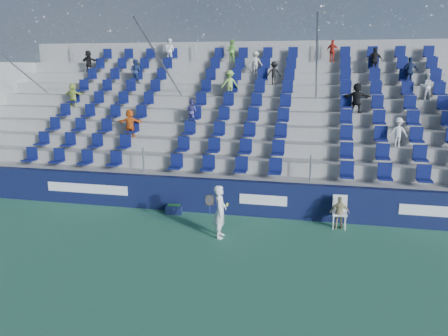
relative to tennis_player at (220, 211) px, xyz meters
name	(u,v)px	position (x,y,z in m)	size (l,w,h in m)	color
ground	(195,249)	(-0.48, -1.00, -0.80)	(70.00, 70.00, 0.00)	#317253
sponsor_wall	(221,196)	(-0.48, 2.15, -0.20)	(24.00, 0.32, 1.20)	#10173E
grandstand	(246,132)	(-0.49, 7.25, 1.34)	(24.00, 8.17, 6.63)	#9D9D98
tennis_player	(220,211)	(0.00, 0.00, 0.00)	(0.69, 0.65, 1.60)	white
line_judge_chair	(340,209)	(3.50, 1.66, -0.21)	(0.47, 0.48, 1.03)	white
line_judge	(340,213)	(3.50, 1.50, -0.28)	(0.61, 0.25, 1.04)	tan
ball_bin	(174,209)	(-2.04, 1.75, -0.63)	(0.59, 0.43, 0.31)	#10193D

